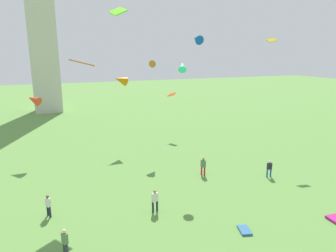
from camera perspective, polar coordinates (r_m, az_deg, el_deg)
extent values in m
cube|color=beige|center=(64.19, -23.36, 20.58)|extent=(5.04, 5.04, 40.32)
cylinder|color=#2D3338|center=(18.98, -18.72, -21.60)|extent=(0.15, 0.15, 0.79)
cylinder|color=#2D3338|center=(19.26, -19.18, -21.07)|extent=(0.15, 0.15, 0.79)
cube|color=#51754C|center=(18.74, -19.13, -19.55)|extent=(0.37, 0.48, 0.62)
sphere|color=beige|center=(18.52, -19.23, -18.44)|extent=(0.23, 0.23, 0.23)
cylinder|color=#235693|center=(29.63, 19.00, -8.46)|extent=(0.14, 0.14, 0.77)
cylinder|color=#235693|center=(29.46, 18.40, -8.54)|extent=(0.14, 0.14, 0.77)
cube|color=#1E2333|center=(29.30, 18.80, -7.25)|extent=(0.46, 0.32, 0.61)
sphere|color=beige|center=(29.16, 18.86, -6.48)|extent=(0.22, 0.22, 0.22)
cylinder|color=#1E2333|center=(22.25, -2.89, -15.22)|extent=(0.15, 0.15, 0.81)
cylinder|color=#1E2333|center=(22.45, -2.11, -14.93)|extent=(0.15, 0.15, 0.81)
cube|color=silver|center=(22.02, -2.52, -13.41)|extent=(0.49, 0.37, 0.64)
sphere|color=#A37556|center=(21.82, -2.53, -12.39)|extent=(0.24, 0.24, 0.24)
cylinder|color=red|center=(28.48, 6.98, -8.63)|extent=(0.16, 0.16, 0.83)
cylinder|color=red|center=(28.72, 6.43, -8.42)|extent=(0.16, 0.16, 0.83)
cube|color=#51754C|center=(28.33, 6.74, -7.13)|extent=(0.37, 0.50, 0.66)
sphere|color=#A37556|center=(28.18, 6.77, -6.27)|extent=(0.24, 0.24, 0.24)
cylinder|color=#1E2333|center=(23.17, -21.60, -15.04)|extent=(0.15, 0.15, 0.77)
cylinder|color=#1E2333|center=(23.47, -21.97, -14.70)|extent=(0.15, 0.15, 0.77)
cube|color=silver|center=(23.01, -21.94, -13.34)|extent=(0.39, 0.48, 0.61)
sphere|color=brown|center=(22.83, -22.03, -12.40)|extent=(0.23, 0.23, 0.23)
cone|color=red|center=(35.07, -24.30, 4.63)|extent=(1.84, 1.80, 1.35)
cube|color=red|center=(41.20, 0.71, 6.06)|extent=(1.15, 1.39, 0.64)
cube|color=#BFA204|center=(36.43, 19.21, 15.20)|extent=(1.08, 0.73, 0.54)
cone|color=#C67121|center=(35.24, -2.66, 11.86)|extent=(1.46, 1.50, 0.95)
cone|color=#38E5BD|center=(27.48, 2.76, 11.34)|extent=(1.25, 1.49, 1.21)
cube|color=#5FEA0F|center=(18.61, -9.54, 20.77)|extent=(0.88, 1.11, 0.67)
cone|color=orange|center=(36.76, -9.06, 8.68)|extent=(1.94, 1.37, 1.51)
cube|color=orange|center=(24.95, -16.16, 11.53)|extent=(1.87, 2.13, 0.58)
cone|color=blue|center=(24.62, 5.53, 16.22)|extent=(0.79, 1.20, 0.95)
cube|color=#2B5E8D|center=(20.96, 14.41, -18.70)|extent=(0.96, 1.23, 0.13)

